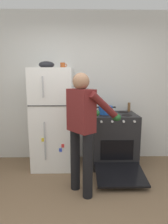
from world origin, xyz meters
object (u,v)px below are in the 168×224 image
object	(u,v)px
person_cook	(84,123)
pepper_mill	(129,107)
refrigerator	(53,118)
stove_range	(114,140)
mixing_bowl	(47,65)
red_pot	(106,110)
coffee_mug	(63,66)

from	to	relation	value
person_cook	pepper_mill	world-z (taller)	person_cook
refrigerator	stove_range	bearing A→B (deg)	-0.96
pepper_mill	mixing_bowl	size ratio (longest dim) A/B	0.63
person_cook	red_pot	bearing A→B (deg)	64.01
red_pot	pepper_mill	size ratio (longest dim) A/B	2.08
red_pot	mixing_bowl	size ratio (longest dim) A/B	1.32
refrigerator	mixing_bowl	bearing A→B (deg)	179.78
coffee_mug	pepper_mill	size ratio (longest dim) A/B	0.69
stove_range	mixing_bowl	size ratio (longest dim) A/B	4.79
refrigerator	red_pot	size ratio (longest dim) A/B	5.00
person_cook	coffee_mug	size ratio (longest dim) A/B	14.28
pepper_mill	person_cook	bearing A→B (deg)	-129.06
refrigerator	stove_range	xyz separation A→B (m)	(1.06, -0.02, -0.39)
coffee_mug	stove_range	bearing A→B (deg)	-4.44
stove_range	mixing_bowl	world-z (taller)	mixing_bowl
stove_range	person_cook	bearing A→B (deg)	-123.52
refrigerator	red_pot	bearing A→B (deg)	-3.16
stove_range	coffee_mug	xyz separation A→B (m)	(-0.88, 0.07, 1.28)
pepper_mill	refrigerator	bearing A→B (deg)	-171.61
stove_range	pepper_mill	size ratio (longest dim) A/B	7.55
stove_range	refrigerator	bearing A→B (deg)	179.04
coffee_mug	pepper_mill	distance (m)	1.39
coffee_mug	refrigerator	bearing A→B (deg)	-164.60
person_cook	coffee_mug	distance (m)	1.23
person_cook	red_pot	xyz separation A→B (m)	(0.39, 0.79, 0.04)
refrigerator	stove_range	world-z (taller)	refrigerator
mixing_bowl	coffee_mug	bearing A→B (deg)	10.78
pepper_mill	coffee_mug	bearing A→B (deg)	-172.73
mixing_bowl	red_pot	bearing A→B (deg)	-2.92
person_cook	red_pot	world-z (taller)	person_cook
red_pot	coffee_mug	world-z (taller)	coffee_mug
coffee_mug	mixing_bowl	bearing A→B (deg)	-169.22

